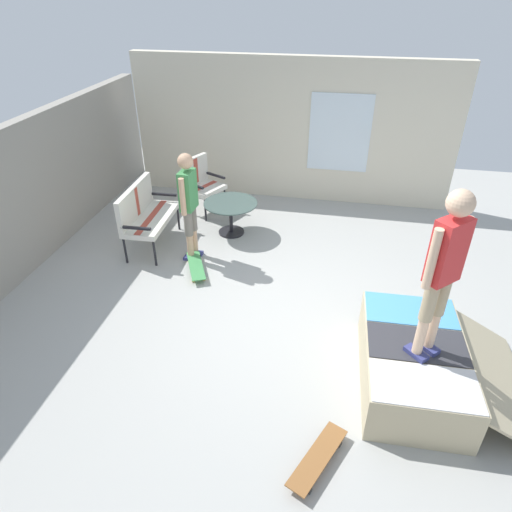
% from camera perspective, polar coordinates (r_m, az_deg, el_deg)
% --- Properties ---
extents(ground_plane, '(12.00, 12.00, 0.10)m').
position_cam_1_polar(ground_plane, '(5.97, 4.02, -8.02)').
color(ground_plane, '#A8A8A3').
extents(house_facade, '(0.23, 6.00, 2.63)m').
position_cam_1_polar(house_facade, '(8.76, 4.55, 15.54)').
color(house_facade, beige).
rests_on(house_facade, ground_plane).
extents(skate_ramp, '(1.72, 1.80, 0.55)m').
position_cam_1_polar(skate_ramp, '(5.21, 19.56, -12.66)').
color(skate_ramp, tan).
rests_on(skate_ramp, ground_plane).
extents(patio_bench, '(1.27, 0.59, 1.02)m').
position_cam_1_polar(patio_bench, '(7.37, -14.04, 5.56)').
color(patio_bench, black).
rests_on(patio_bench, ground_plane).
extents(patio_chair_near_house, '(0.80, 0.76, 1.02)m').
position_cam_1_polar(patio_chair_near_house, '(8.38, -7.11, 9.53)').
color(patio_chair_near_house, black).
rests_on(patio_chair_near_house, ground_plane).
extents(patio_table, '(0.90, 0.90, 0.57)m').
position_cam_1_polar(patio_table, '(7.62, -3.21, 5.64)').
color(patio_table, black).
rests_on(patio_table, ground_plane).
extents(person_watching, '(0.48, 0.26, 1.69)m').
position_cam_1_polar(person_watching, '(6.72, -8.53, 7.03)').
color(person_watching, navy).
rests_on(person_watching, ground_plane).
extents(person_skater, '(0.37, 0.37, 1.77)m').
position_cam_1_polar(person_skater, '(4.33, 22.73, -1.12)').
color(person_skater, navy).
rests_on(person_skater, skate_ramp).
extents(skateboard_by_bench, '(0.81, 0.51, 0.10)m').
position_cam_1_polar(skateboard_by_bench, '(6.80, -7.62, -1.25)').
color(skateboard_by_bench, '#3F8C4C').
rests_on(skateboard_by_bench, ground_plane).
extents(skateboard_spare, '(0.81, 0.52, 0.10)m').
position_cam_1_polar(skateboard_spare, '(4.48, 7.82, -23.99)').
color(skateboard_spare, brown).
rests_on(skateboard_spare, ground_plane).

